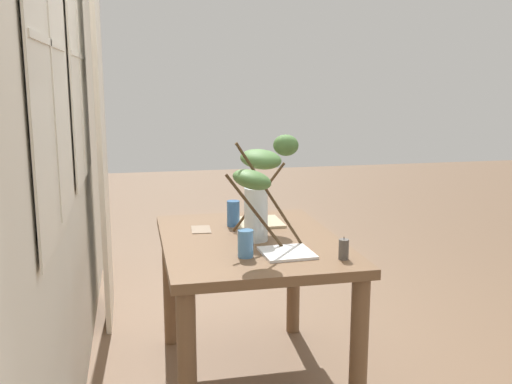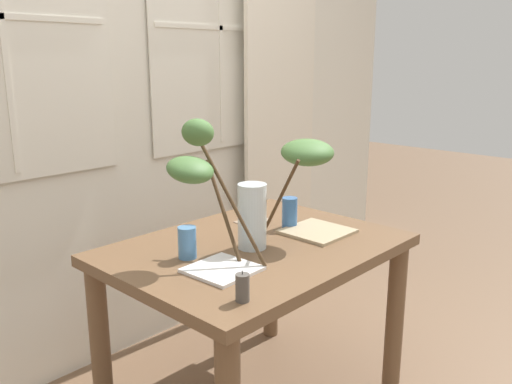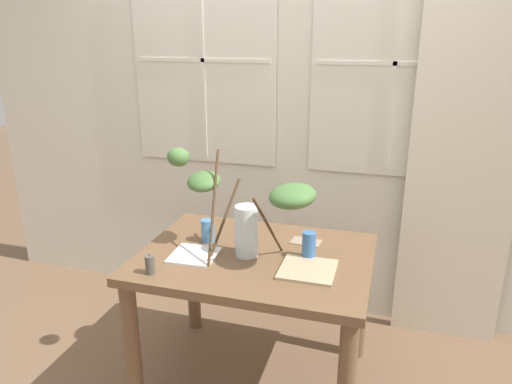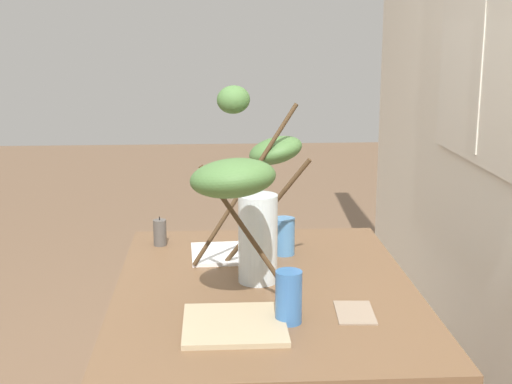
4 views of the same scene
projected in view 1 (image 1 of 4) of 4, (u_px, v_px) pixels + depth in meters
The scene contains 11 objects.
ground at pixel (251, 379), 3.00m from camera, with size 14.00×14.00×0.00m, color brown.
back_wall_with_windows at pixel (54, 120), 2.56m from camera, with size 4.44×0.14×2.69m.
curtain_sheer_side at pixel (102, 148), 3.61m from camera, with size 0.61×0.03×2.22m, color silver.
dining_table at pixel (251, 264), 2.88m from camera, with size 1.16×0.86×0.76m.
vase_with_branches at pixel (259, 183), 2.79m from camera, with size 0.77×0.40×0.56m.
drinking_glass_blue_left at pixel (246, 244), 2.55m from camera, with size 0.07×0.07×0.12m, color #4C84BC.
drinking_glass_blue_right at pixel (233, 213), 3.09m from camera, with size 0.07×0.07×0.14m, color #386BAD.
plate_square_left at pixel (287, 253), 2.60m from camera, with size 0.22×0.22×0.01m, color white.
plate_square_right at pixel (258, 222), 3.15m from camera, with size 0.26×0.26×0.01m, color tan.
napkin_folded at pixel (201, 229), 3.02m from camera, with size 0.16×0.10×0.00m, color gray.
pillar_candle at pixel (344, 249), 2.52m from camera, with size 0.04×0.04×0.10m.
Camera 1 is at (-2.70, 0.56, 1.53)m, focal length 40.60 mm.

